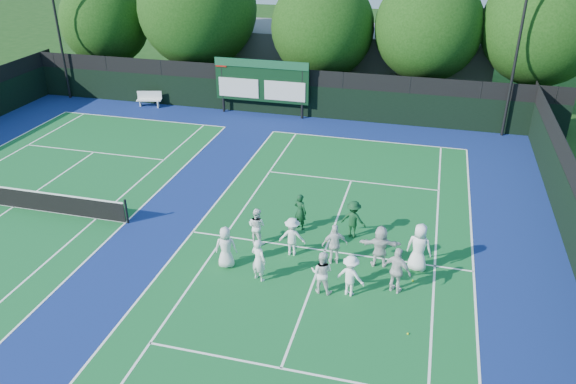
% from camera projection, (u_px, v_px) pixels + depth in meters
% --- Properties ---
extents(ground, '(120.00, 120.00, 0.00)m').
position_uv_depth(ground, '(320.00, 265.00, 20.70)').
color(ground, '#15370F').
rests_on(ground, ground).
extents(court_apron, '(34.00, 32.00, 0.01)m').
position_uv_depth(court_apron, '(181.00, 230.00, 22.92)').
color(court_apron, navy).
rests_on(court_apron, ground).
extents(near_court, '(11.05, 23.85, 0.01)m').
position_uv_depth(near_court, '(325.00, 251.00, 21.56)').
color(near_court, '#135F29').
rests_on(near_court, ground).
extents(left_court, '(11.05, 23.85, 0.01)m').
position_uv_depth(left_court, '(14.00, 207.00, 24.73)').
color(left_court, '#135F29').
rests_on(left_court, ground).
extents(back_fence, '(34.00, 0.08, 3.00)m').
position_uv_depth(back_fence, '(279.00, 94.00, 35.25)').
color(back_fence, black).
rests_on(back_fence, ground).
extents(scoreboard, '(6.00, 0.21, 3.55)m').
position_uv_depth(scoreboard, '(261.00, 81.00, 34.75)').
color(scoreboard, black).
rests_on(scoreboard, ground).
extents(clubhouse, '(18.00, 6.00, 4.00)m').
position_uv_depth(clubhouse, '(361.00, 58.00, 40.96)').
color(clubhouse, slate).
rests_on(clubhouse, ground).
extents(light_pole_left, '(1.20, 0.30, 10.12)m').
position_uv_depth(light_pole_left, '(53.00, 3.00, 36.16)').
color(light_pole_left, black).
rests_on(light_pole_left, ground).
extents(light_pole_right, '(1.20, 0.30, 10.12)m').
position_uv_depth(light_pole_right, '(522.00, 24.00, 29.70)').
color(light_pole_right, black).
rests_on(light_pole_right, ground).
extents(tennis_net, '(11.30, 0.10, 1.10)m').
position_uv_depth(tennis_net, '(11.00, 197.00, 24.51)').
color(tennis_net, black).
rests_on(tennis_net, ground).
extents(bench, '(1.66, 0.81, 1.02)m').
position_uv_depth(bench, '(149.00, 98.00, 37.06)').
color(bench, white).
rests_on(bench, ground).
extents(tree_a, '(6.23, 6.23, 7.70)m').
position_uv_depth(tree_a, '(108.00, 23.00, 40.06)').
color(tree_a, black).
rests_on(tree_a, ground).
extents(tree_b, '(8.00, 8.00, 9.76)m').
position_uv_depth(tree_b, '(200.00, 11.00, 37.92)').
color(tree_b, black).
rests_on(tree_b, ground).
extents(tree_c, '(6.67, 6.67, 8.23)m').
position_uv_depth(tree_c, '(325.00, 30.00, 36.34)').
color(tree_c, black).
rests_on(tree_c, ground).
extents(tree_d, '(6.64, 6.64, 8.52)m').
position_uv_depth(tree_d, '(431.00, 30.00, 34.69)').
color(tree_d, black).
rests_on(tree_d, ground).
extents(tree_e, '(7.16, 7.16, 9.23)m').
position_uv_depth(tree_e, '(546.00, 28.00, 33.00)').
color(tree_e, black).
rests_on(tree_e, ground).
extents(tennis_ball_0, '(0.07, 0.07, 0.07)m').
position_uv_depth(tennis_ball_0, '(228.00, 232.00, 22.73)').
color(tennis_ball_0, '#BBD519').
rests_on(tennis_ball_0, ground).
extents(tennis_ball_2, '(0.07, 0.07, 0.07)m').
position_uv_depth(tennis_ball_2, '(408.00, 334.00, 17.31)').
color(tennis_ball_2, '#BBD519').
rests_on(tennis_ball_2, ground).
extents(tennis_ball_3, '(0.07, 0.07, 0.07)m').
position_uv_depth(tennis_ball_3, '(260.00, 236.00, 22.46)').
color(tennis_ball_3, '#BBD519').
rests_on(tennis_ball_3, ground).
extents(tennis_ball_4, '(0.07, 0.07, 0.07)m').
position_uv_depth(tennis_ball_4, '(327.00, 241.00, 22.11)').
color(tennis_ball_4, '#BBD519').
rests_on(tennis_ball_4, ground).
extents(tennis_ball_5, '(0.07, 0.07, 0.07)m').
position_uv_depth(tennis_ball_5, '(413.00, 281.00, 19.77)').
color(tennis_ball_5, '#BBD519').
rests_on(tennis_ball_5, ground).
extents(player_front_0, '(0.88, 0.67, 1.62)m').
position_uv_depth(player_front_0, '(226.00, 247.00, 20.28)').
color(player_front_0, silver).
rests_on(player_front_0, ground).
extents(player_front_1, '(0.70, 0.59, 1.63)m').
position_uv_depth(player_front_1, '(259.00, 260.00, 19.54)').
color(player_front_1, white).
rests_on(player_front_1, ground).
extents(player_front_2, '(0.80, 0.64, 1.58)m').
position_uv_depth(player_front_2, '(322.00, 272.00, 18.92)').
color(player_front_2, white).
rests_on(player_front_2, ground).
extents(player_front_3, '(1.10, 0.81, 1.52)m').
position_uv_depth(player_front_3, '(351.00, 276.00, 18.79)').
color(player_front_3, white).
rests_on(player_front_3, ground).
extents(player_front_4, '(1.09, 0.78, 1.72)m').
position_uv_depth(player_front_4, '(397.00, 271.00, 18.89)').
color(player_front_4, silver).
rests_on(player_front_4, ground).
extents(player_back_0, '(0.86, 0.75, 1.50)m').
position_uv_depth(player_back_0, '(257.00, 226.00, 21.77)').
color(player_back_0, white).
rests_on(player_back_0, ground).
extents(player_back_1, '(1.05, 0.66, 1.55)m').
position_uv_depth(player_back_1, '(292.00, 237.00, 21.01)').
color(player_back_1, white).
rests_on(player_back_1, ground).
extents(player_back_2, '(1.02, 0.69, 1.60)m').
position_uv_depth(player_back_2, '(335.00, 244.00, 20.48)').
color(player_back_2, silver).
rests_on(player_back_2, ground).
extents(player_back_3, '(1.56, 0.68, 1.63)m').
position_uv_depth(player_back_3, '(380.00, 246.00, 20.33)').
color(player_back_3, silver).
rests_on(player_back_3, ground).
extents(player_back_4, '(1.02, 0.77, 1.86)m').
position_uv_depth(player_back_4, '(419.00, 248.00, 20.05)').
color(player_back_4, white).
rests_on(player_back_4, ground).
extents(coach_left, '(0.67, 0.57, 1.57)m').
position_uv_depth(coach_left, '(300.00, 212.00, 22.72)').
color(coach_left, '#0F371C').
rests_on(coach_left, ground).
extents(coach_right, '(1.11, 0.76, 1.57)m').
position_uv_depth(coach_right, '(353.00, 219.00, 22.15)').
color(coach_right, '#103B1C').
rests_on(coach_right, ground).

